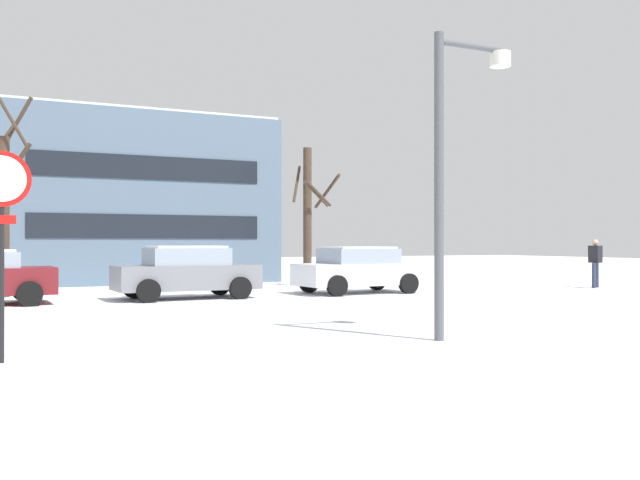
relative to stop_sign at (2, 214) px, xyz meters
name	(u,v)px	position (x,y,z in m)	size (l,w,h in m)	color
ground_plane	(52,346)	(0.75, 1.30, -2.00)	(120.00, 120.00, 0.00)	white
road_surface	(38,325)	(0.75, 4.42, -2.00)	(80.00, 8.25, 0.00)	silver
stop_sign	(2,214)	(0.00, 0.00, 0.00)	(0.76, 0.18, 2.85)	black
street_lamp	(453,152)	(6.83, -0.82, 1.13)	(1.54, 0.36, 5.08)	#4C4F54
parked_car_gray	(186,272)	(5.07, 9.47, -1.23)	(4.08, 2.06, 1.52)	slate
parked_car_white	(358,269)	(10.60, 9.26, -1.25)	(4.02, 2.20, 1.48)	white
pedestrian_crossing	(595,260)	(19.52, 7.90, -0.99)	(0.54, 0.43, 1.73)	#2D334C
tree_far_left	(309,214)	(10.71, 13.29, 0.69)	(1.64, 1.79, 5.15)	#423326
tree_far_mid	(4,206)	(0.36, 12.45, 0.71)	(1.35, 1.52, 6.36)	#423326
building_far_left	(122,203)	(5.47, 22.07, 1.39)	(10.84, 11.52, 6.78)	slate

